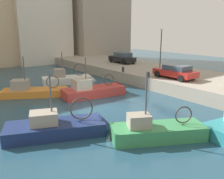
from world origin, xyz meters
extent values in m
plane|color=navy|center=(0.00, 0.00, 0.00)|extent=(80.00, 80.00, 0.00)
cube|color=#9E9384|center=(11.50, 0.00, 0.60)|extent=(9.00, 56.00, 1.20)
cube|color=navy|center=(-4.80, -2.73, 0.00)|extent=(5.90, 3.91, 1.49)
cone|color=navy|center=(-1.89, -3.84, 0.00)|extent=(1.51, 2.07, 1.88)
cube|color=#B2A893|center=(-4.80, -2.73, 0.67)|extent=(5.63, 3.68, 0.08)
cube|color=gray|center=(-5.35, -2.52, 1.08)|extent=(1.84, 1.66, 0.74)
cylinder|color=#4C4C51|center=(-4.93, -2.68, 2.23)|extent=(0.10, 0.10, 3.12)
torus|color=#3F3833|center=(-3.35, -3.28, 1.45)|extent=(1.28, 0.55, 1.34)
sphere|color=white|center=(-5.93, -1.07, 0.22)|extent=(0.32, 0.32, 0.32)
cube|color=#BC3833|center=(1.49, 3.06, 0.00)|extent=(5.83, 2.77, 1.56)
cone|color=#BC3833|center=(4.62, 2.66, 0.00)|extent=(1.13, 1.95, 1.85)
cube|color=#896B4C|center=(1.49, 3.06, 0.70)|extent=(5.59, 2.57, 0.08)
cube|color=#B7AD99|center=(0.36, 3.21, 1.22)|extent=(1.61, 1.66, 0.95)
cylinder|color=#4C4C51|center=(0.78, 3.16, 2.14)|extent=(0.10, 0.10, 2.88)
torus|color=#3F3833|center=(3.05, 2.86, 1.36)|extent=(1.09, 0.22, 1.09)
sphere|color=white|center=(-0.03, 4.40, 0.23)|extent=(0.32, 0.32, 0.32)
cube|color=#388951|center=(-0.45, -6.62, 0.00)|extent=(5.35, 3.88, 1.59)
cone|color=#388951|center=(2.14, -7.95, 0.00)|extent=(1.51, 1.80, 1.56)
cube|color=#896B4C|center=(-0.45, -6.62, 0.71)|extent=(5.10, 3.67, 0.08)
cube|color=gray|center=(-1.43, -6.11, 1.13)|extent=(1.50, 1.41, 0.75)
cylinder|color=#4C4C51|center=(-1.12, -6.27, 2.27)|extent=(0.10, 0.10, 3.10)
torus|color=#3F3833|center=(0.83, -7.27, 1.33)|extent=(0.93, 0.53, 1.00)
sphere|color=white|center=(-1.38, -5.07, 0.24)|extent=(0.32, 0.32, 0.32)
sphere|color=white|center=(2.82, -7.82, 0.23)|extent=(0.32, 0.32, 0.32)
cube|color=orange|center=(-2.77, 6.24, 0.00)|extent=(5.98, 4.38, 1.27)
cone|color=orange|center=(0.09, 4.72, 0.00)|extent=(1.59, 1.93, 1.70)
cube|color=#B2A893|center=(-2.77, 6.24, 0.57)|extent=(5.71, 4.14, 0.08)
cube|color=gray|center=(-3.85, 6.82, 1.06)|extent=(1.92, 1.88, 0.91)
cylinder|color=#4C4C51|center=(-3.47, 6.61, 2.09)|extent=(0.10, 0.10, 3.03)
torus|color=#3F3833|center=(-1.34, 5.48, 1.26)|extent=(1.06, 0.62, 1.16)
sphere|color=white|center=(-3.81, 7.97, 0.19)|extent=(0.32, 0.32, 0.32)
cube|color=white|center=(1.98, 9.36, 0.00)|extent=(5.63, 3.40, 1.50)
cone|color=white|center=(4.85, 8.50, 0.00)|extent=(1.37, 1.95, 1.76)
cube|color=#896B4C|center=(1.98, 9.36, 0.67)|extent=(5.38, 3.19, 0.08)
cube|color=gray|center=(1.23, 9.59, 1.19)|extent=(1.44, 1.53, 0.95)
cylinder|color=#4C4C51|center=(1.55, 9.49, 2.11)|extent=(0.10, 0.10, 2.87)
torus|color=#3F3833|center=(3.40, 8.93, 1.47)|extent=(1.34, 0.47, 1.37)
sphere|color=white|center=(0.77, 10.85, 0.22)|extent=(0.32, 0.32, 0.32)
cube|color=black|center=(11.87, 11.79, 1.79)|extent=(1.85, 4.26, 0.64)
cube|color=#384756|center=(11.87, 11.58, 2.40)|extent=(1.60, 2.40, 0.59)
cylinder|color=black|center=(11.01, 13.25, 1.52)|extent=(0.23, 0.64, 0.64)
cylinder|color=black|center=(12.78, 13.21, 1.52)|extent=(0.23, 0.64, 0.64)
cylinder|color=black|center=(10.96, 10.37, 1.52)|extent=(0.23, 0.64, 0.64)
cylinder|color=black|center=(12.73, 10.34, 1.52)|extent=(0.23, 0.64, 0.64)
cube|color=red|center=(9.08, 0.08, 1.76)|extent=(1.85, 4.27, 0.58)
cube|color=#384756|center=(9.08, -0.13, 2.29)|extent=(1.63, 2.39, 0.48)
cylinder|color=black|center=(8.16, 1.54, 1.52)|extent=(0.22, 0.64, 0.64)
cylinder|color=black|center=(10.01, 1.54, 1.52)|extent=(0.22, 0.64, 0.64)
cylinder|color=black|center=(8.16, -1.37, 1.52)|extent=(0.22, 0.64, 0.64)
cylinder|color=black|center=(10.01, -1.37, 1.52)|extent=(0.22, 0.64, 0.64)
cylinder|color=#2D2D33|center=(7.35, 2.00, 1.48)|extent=(0.28, 0.28, 0.55)
cylinder|color=#2D2D33|center=(7.35, 6.00, 1.48)|extent=(0.28, 0.28, 0.55)
cylinder|color=#38383D|center=(13.00, 5.60, 3.45)|extent=(0.12, 0.12, 4.50)
sphere|color=#F2EACC|center=(13.00, 5.60, 5.85)|extent=(0.36, 0.36, 0.36)
cube|color=#A39384|center=(17.15, 25.93, 8.08)|extent=(10.75, 7.48, 16.15)
cube|color=silver|center=(6.06, 27.48, 8.28)|extent=(9.28, 7.11, 16.56)
camera|label=1|loc=(-9.95, -15.10, 5.97)|focal=39.03mm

